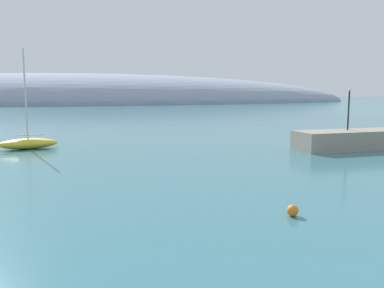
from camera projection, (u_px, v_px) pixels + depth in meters
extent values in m
cube|color=gray|center=(377.00, 139.00, 42.21)|extent=(18.17, 4.15, 1.92)
ellipsoid|color=#8E99AD|center=(76.00, 103.00, 183.06)|extent=(274.17, 72.68, 26.56)
ellipsoid|color=yellow|center=(28.00, 144.00, 41.48)|extent=(6.10, 3.07, 1.07)
cylinder|color=silver|center=(25.00, 94.00, 40.80)|extent=(0.17, 0.17, 9.02)
cube|color=silver|center=(30.00, 135.00, 41.47)|extent=(2.60, 0.54, 0.10)
sphere|color=orange|center=(293.00, 211.00, 19.40)|extent=(0.56, 0.56, 0.56)
cylinder|color=black|center=(349.00, 111.00, 41.31)|extent=(0.16, 0.16, 3.93)
sphere|color=#EAEACC|center=(350.00, 90.00, 41.03)|extent=(0.36, 0.36, 0.36)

